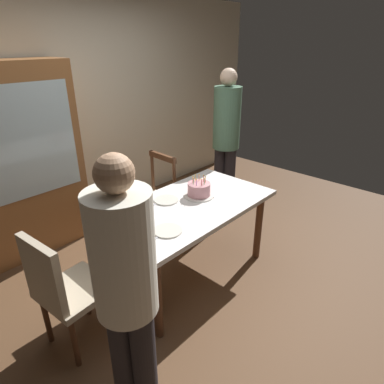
{
  "coord_description": "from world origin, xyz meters",
  "views": [
    {
      "loc": [
        -1.88,
        -1.76,
        2.06
      ],
      "look_at": [
        0.05,
        0.0,
        0.85
      ],
      "focal_mm": 31.0,
      "sensor_mm": 36.0,
      "label": 1
    }
  ],
  "objects": [
    {
      "name": "person_guest",
      "position": [
        1.27,
        0.56,
        1.02
      ],
      "size": [
        0.32,
        0.32,
        1.77
      ],
      "color": "#262328",
      "rests_on": "ground"
    },
    {
      "name": "fork_far_side",
      "position": [
        -0.24,
        0.21,
        0.76
      ],
      "size": [
        0.18,
        0.03,
        0.01
      ],
      "primitive_type": "cube",
      "rotation": [
        0.0,
        0.0,
        -0.06
      ],
      "color": "silver",
      "rests_on": "dining_table"
    },
    {
      "name": "china_cabinet",
      "position": [
        -0.73,
        1.56,
        0.95
      ],
      "size": [
        1.1,
        0.45,
        1.9
      ],
      "color": "brown",
      "rests_on": "ground"
    },
    {
      "name": "ground",
      "position": [
        0.0,
        0.0,
        0.0
      ],
      "size": [
        6.4,
        6.4,
        0.0
      ],
      "primitive_type": "plane",
      "color": "brown"
    },
    {
      "name": "chair_spindle_back",
      "position": [
        0.22,
        0.74,
        0.46
      ],
      "size": [
        0.46,
        0.46,
        0.95
      ],
      "color": "beige",
      "rests_on": "ground"
    },
    {
      "name": "chair_upholstered",
      "position": [
        -1.17,
        0.07,
        0.53
      ],
      "size": [
        0.48,
        0.48,
        0.95
      ],
      "color": "tan",
      "rests_on": "ground"
    },
    {
      "name": "back_wall",
      "position": [
        0.0,
        1.85,
        1.3
      ],
      "size": [
        6.4,
        0.1,
        2.6
      ],
      "primitive_type": "cube",
      "color": "beige",
      "rests_on": "ground"
    },
    {
      "name": "plate_near_celebrant",
      "position": [
        -0.43,
        -0.19,
        0.76
      ],
      "size": [
        0.22,
        0.22,
        0.01
      ],
      "primitive_type": "cylinder",
      "color": "silver",
      "rests_on": "dining_table"
    },
    {
      "name": "birthday_cake",
      "position": [
        0.19,
        0.04,
        0.81
      ],
      "size": [
        0.28,
        0.28,
        0.19
      ],
      "color": "silver",
      "rests_on": "dining_table"
    },
    {
      "name": "person_celebrant",
      "position": [
        -1.13,
        -0.63,
        0.93
      ],
      "size": [
        0.32,
        0.32,
        1.63
      ],
      "color": "#262328",
      "rests_on": "ground"
    },
    {
      "name": "fork_near_celebrant",
      "position": [
        -0.59,
        -0.2,
        0.76
      ],
      "size": [
        0.18,
        0.02,
        0.01
      ],
      "primitive_type": "cube",
      "rotation": [
        0.0,
        0.0,
        -0.01
      ],
      "color": "silver",
      "rests_on": "dining_table"
    },
    {
      "name": "dining_table",
      "position": [
        0.0,
        0.0,
        0.65
      ],
      "size": [
        1.56,
        0.85,
        0.75
      ],
      "color": "white",
      "rests_on": "ground"
    },
    {
      "name": "plate_far_side",
      "position": [
        -0.08,
        0.19,
        0.76
      ],
      "size": [
        0.22,
        0.22,
        0.01
      ],
      "primitive_type": "cylinder",
      "color": "silver",
      "rests_on": "dining_table"
    }
  ]
}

